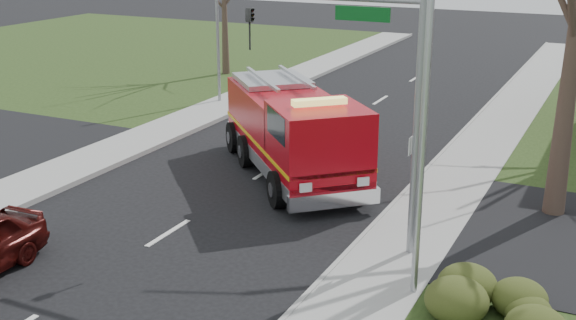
% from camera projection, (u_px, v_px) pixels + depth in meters
% --- Properties ---
extents(ground, '(120.00, 120.00, 0.00)m').
position_uv_depth(ground, '(168.00, 233.00, 20.14)').
color(ground, black).
rests_on(ground, ground).
extents(sidewalk_right, '(2.40, 80.00, 0.15)m').
position_uv_depth(sidewalk_right, '(379.00, 276.00, 17.53)').
color(sidewalk_right, '#9C9D97').
rests_on(sidewalk_right, ground).
extents(sidewalk_left, '(2.40, 80.00, 0.15)m').
position_uv_depth(sidewalk_left, '(5.00, 196.00, 22.70)').
color(sidewalk_left, '#9C9D97').
rests_on(sidewalk_left, ground).
extents(hedge_corner, '(2.80, 2.00, 0.90)m').
position_uv_depth(hedge_corner, '(490.00, 300.00, 15.35)').
color(hedge_corner, '#323B15').
rests_on(hedge_corner, lawn_right).
extents(traffic_signal_mast, '(5.29, 0.18, 6.80)m').
position_uv_depth(traffic_signal_mast, '(369.00, 73.00, 17.79)').
color(traffic_signal_mast, gray).
rests_on(traffic_signal_mast, ground).
extents(streetlight_pole, '(1.48, 0.16, 8.40)m').
position_uv_depth(streetlight_pole, '(422.00, 105.00, 15.33)').
color(streetlight_pole, '#B7BABF').
rests_on(streetlight_pole, ground).
extents(utility_pole_far, '(0.14, 0.14, 7.00)m').
position_uv_depth(utility_pole_far, '(218.00, 31.00, 33.86)').
color(utility_pole_far, gray).
rests_on(utility_pole_far, ground).
extents(fire_engine, '(7.55, 7.82, 3.27)m').
position_uv_depth(fire_engine, '(294.00, 134.00, 24.37)').
color(fire_engine, '#AC0712').
rests_on(fire_engine, ground).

